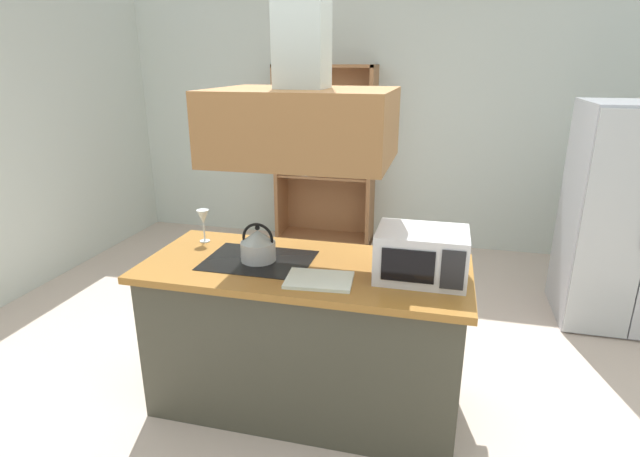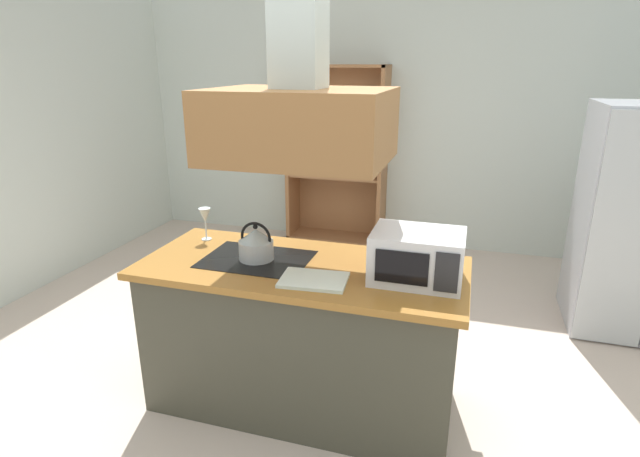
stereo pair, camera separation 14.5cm
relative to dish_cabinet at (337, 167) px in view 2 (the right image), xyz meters
name	(u,v)px [view 2 (the right image)]	position (x,y,z in m)	size (l,w,h in m)	color
ground_plane	(323,398)	(0.67, -2.78, -0.86)	(7.80, 7.80, 0.00)	beige
wall_back	(403,122)	(0.67, 0.22, 0.49)	(6.00, 0.12, 2.70)	silver
kitchen_island	(303,335)	(0.56, -2.84, -0.41)	(1.81, 0.80, 0.90)	#424033
range_hood	(300,103)	(0.56, -2.84, 0.91)	(0.90, 0.70, 1.21)	#946235
dish_cabinet	(337,167)	(0.00, 0.00, 0.00)	(1.06, 0.40, 1.94)	#9A643C
kettle	(256,244)	(0.29, -2.84, 0.13)	(0.20, 0.20, 0.22)	#BBBFC0
cutting_board	(314,280)	(0.69, -3.03, 0.05)	(0.34, 0.24, 0.02)	white
microwave	(417,256)	(1.19, -2.86, 0.17)	(0.46, 0.35, 0.26)	silver
wine_glass_on_counter	(205,217)	(-0.15, -2.62, 0.19)	(0.08, 0.08, 0.21)	silver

